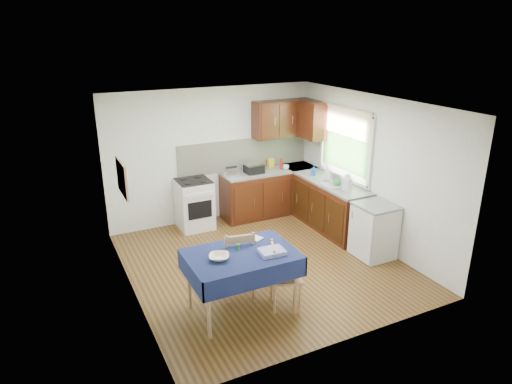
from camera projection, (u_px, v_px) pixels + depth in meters
name	position (u px, v px, depth m)	size (l,w,h in m)	color
floor	(263.00, 263.00, 7.17)	(4.20, 4.20, 0.00)	#432812
ceiling	(264.00, 103.00, 6.32)	(4.00, 4.20, 0.02)	white
wall_back	(213.00, 155.00, 8.52)	(4.00, 0.02, 2.50)	silver
wall_front	(352.00, 245.00, 4.97)	(4.00, 0.02, 2.50)	silver
wall_left	(127.00, 211.00, 5.91)	(0.02, 4.20, 2.50)	silver
wall_right	(371.00, 171.00, 7.58)	(0.02, 4.20, 2.50)	silver
base_cabinets	(297.00, 199.00, 8.65)	(1.90, 2.30, 0.86)	black
worktop_back	(270.00, 171.00, 8.83)	(1.90, 0.60, 0.04)	gray
worktop_right	(332.00, 183.00, 8.13)	(0.60, 1.70, 0.04)	gray
worktop_corner	(298.00, 167.00, 9.10)	(0.60, 0.60, 0.04)	gray
splashback	(245.00, 154.00, 8.79)	(2.70, 0.02, 0.60)	beige
upper_cabinets	(292.00, 119.00, 8.70)	(1.20, 0.85, 0.70)	black
stove	(194.00, 204.00, 8.32)	(0.60, 0.61, 0.92)	silver
window	(345.00, 139.00, 8.02)	(0.04, 1.48, 1.26)	#295422
fridge	(374.00, 231.00, 7.26)	(0.58, 0.60, 0.89)	silver
corkboard	(122.00, 178.00, 6.06)	(0.04, 0.62, 0.47)	#A27451
dining_table	(241.00, 261.00, 5.73)	(1.37, 0.93, 0.83)	#100E38
chair_far	(238.00, 261.00, 6.13)	(0.51, 0.51, 0.99)	#A27451
chair_near	(282.00, 274.00, 5.90)	(0.52, 0.52, 0.91)	#A27451
toaster	(231.00, 172.00, 8.39)	(0.25, 0.16, 0.20)	silver
sandwich_press	(254.00, 168.00, 8.62)	(0.33, 0.28, 0.19)	black
sauce_bottle	(281.00, 164.00, 8.84)	(0.05, 0.05, 0.21)	red
yellow_packet	(271.00, 163.00, 8.98)	(0.12, 0.08, 0.16)	yellow
dish_rack	(336.00, 184.00, 7.95)	(0.47, 0.36, 0.22)	#97979C
kettle	(347.00, 183.00, 7.69)	(0.17, 0.17, 0.29)	silver
cup	(286.00, 167.00, 8.83)	(0.12, 0.12, 0.10)	white
soap_bottle_a	(327.00, 172.00, 8.18)	(0.12, 0.12, 0.30)	silver
soap_bottle_b	(314.00, 170.00, 8.46)	(0.09, 0.09, 0.19)	blue
soap_bottle_c	(338.00, 181.00, 7.90)	(0.15, 0.15, 0.19)	#268B3E
plate_bowl	(219.00, 257.00, 5.54)	(0.25, 0.25, 0.06)	#EDE4C2
book	(251.00, 240.00, 6.04)	(0.15, 0.20, 0.02)	white
spice_jar	(238.00, 247.00, 5.77)	(0.04, 0.04, 0.08)	#258729
tea_towel	(272.00, 252.00, 5.68)	(0.31, 0.24, 0.06)	#293196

